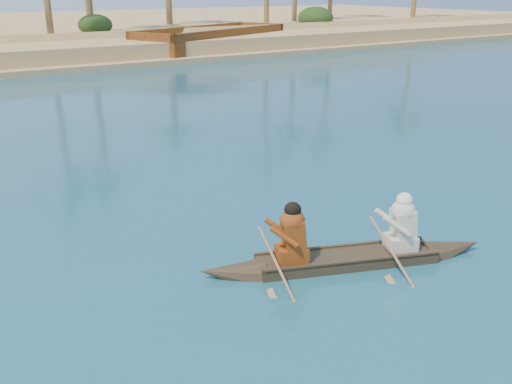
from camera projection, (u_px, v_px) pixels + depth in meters
canoe at (347, 250)px, 10.17m from camera, size 5.22×2.52×1.46m
barge_right at (212, 42)px, 41.87m from camera, size 13.52×8.81×2.14m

